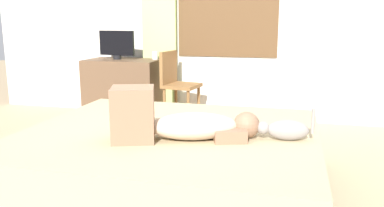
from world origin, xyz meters
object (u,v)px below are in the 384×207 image
cat (285,130)px  cup (155,55)px  desk (124,89)px  tv_monitor (117,44)px  bed (171,162)px  chair_by_desk (176,81)px  person_lying (178,122)px

cat → cup: cup is taller
desk → tv_monitor: 0.56m
bed → chair_by_desk: 1.97m
tv_monitor → cup: (0.45, 0.12, -0.13)m
bed → desk: bearing=122.2°
tv_monitor → desk: bearing=0.0°
cup → chair_by_desk: size_ratio=0.11×
cat → desk: desk is taller
tv_monitor → chair_by_desk: bearing=-6.8°
desk → person_lying: bearing=-58.1°
bed → chair_by_desk: chair_by_desk is taller
cat → chair_by_desk: 2.33m
desk → bed: bearing=-57.8°
desk → chair_by_desk: bearing=-7.6°
bed → tv_monitor: bearing=123.7°
person_lying → desk: bearing=121.9°
bed → cat: cat is taller
desk → cup: 0.57m
bed → person_lying: size_ratio=2.20×
chair_by_desk → bed: bearing=-74.3°
person_lying → cat: bearing=13.2°
cat → chair_by_desk: chair_by_desk is taller
bed → chair_by_desk: size_ratio=2.38×
desk → cat: bearing=-45.2°
cup → chair_by_desk: (0.34, -0.21, -0.28)m
person_lying → cup: bearing=113.1°
desk → chair_by_desk: (0.71, -0.09, 0.14)m
bed → tv_monitor: (-1.32, 1.97, 0.69)m
bed → tv_monitor: size_ratio=4.26×
cat → tv_monitor: (-2.09, 2.02, 0.39)m
person_lying → desk: (-1.36, 2.18, -0.21)m
bed → chair_by_desk: bearing=105.7°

